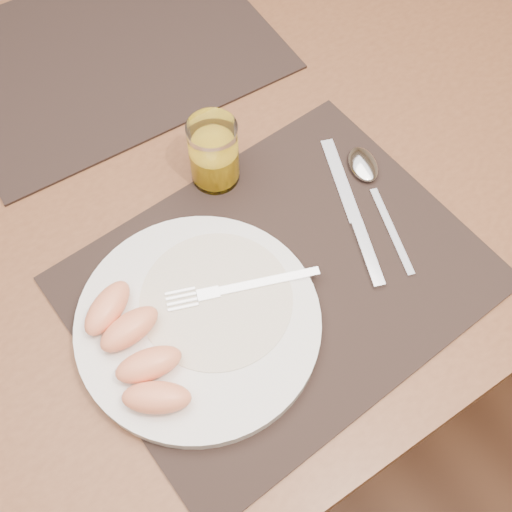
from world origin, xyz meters
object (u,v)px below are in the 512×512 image
(spoon, at_px, (367,174))
(placemat_far, at_px, (109,52))
(fork, at_px, (230,289))
(table, at_px, (177,199))
(plate, at_px, (198,323))
(placemat_near, at_px, (279,280))
(knife, at_px, (356,222))
(juice_glass, at_px, (214,155))

(spoon, bearing_deg, placemat_far, 113.75)
(fork, height_order, spoon, fork)
(table, relative_size, spoon, 7.43)
(table, relative_size, plate, 5.19)
(placemat_far, relative_size, fork, 2.66)
(placemat_near, xyz_separation_m, knife, (0.12, 0.01, 0.00))
(plate, bearing_deg, knife, 2.46)
(table, distance_m, spoon, 0.27)
(knife, distance_m, juice_glass, 0.19)
(plate, height_order, spoon, plate)
(plate, height_order, fork, fork)
(plate, bearing_deg, spoon, 11.37)
(plate, distance_m, juice_glass, 0.21)
(knife, bearing_deg, placemat_near, -174.36)
(table, relative_size, juice_glass, 15.23)
(fork, bearing_deg, plate, -167.02)
(juice_glass, bearing_deg, knife, -56.19)
(fork, relative_size, spoon, 0.90)
(placemat_near, height_order, juice_glass, juice_glass)
(knife, bearing_deg, plate, -177.54)
(table, xyz_separation_m, spoon, (0.20, -0.16, 0.09))
(table, xyz_separation_m, placemat_far, (0.03, 0.22, 0.09))
(table, bearing_deg, spoon, -39.54)
(fork, distance_m, knife, 0.18)
(placemat_far, xyz_separation_m, juice_glass, (0.01, -0.27, 0.04))
(fork, xyz_separation_m, knife, (0.18, -0.00, -0.02))
(spoon, bearing_deg, plate, -168.63)
(spoon, bearing_deg, juice_glass, 145.73)
(placemat_far, distance_m, knife, 0.44)
(fork, distance_m, spoon, 0.24)
(placemat_near, distance_m, plate, 0.11)
(spoon, bearing_deg, knife, -139.08)
(knife, relative_size, juice_glass, 2.30)
(placemat_far, bearing_deg, knife, -75.16)
(juice_glass, bearing_deg, placemat_far, 92.08)
(plate, xyz_separation_m, knife, (0.23, 0.01, -0.01))
(knife, bearing_deg, placemat_far, 104.84)
(placemat_far, bearing_deg, fork, -98.87)
(table, distance_m, knife, 0.27)
(placemat_far, distance_m, plate, 0.45)
(placemat_near, bearing_deg, plate, 178.85)
(fork, distance_m, juice_glass, 0.17)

